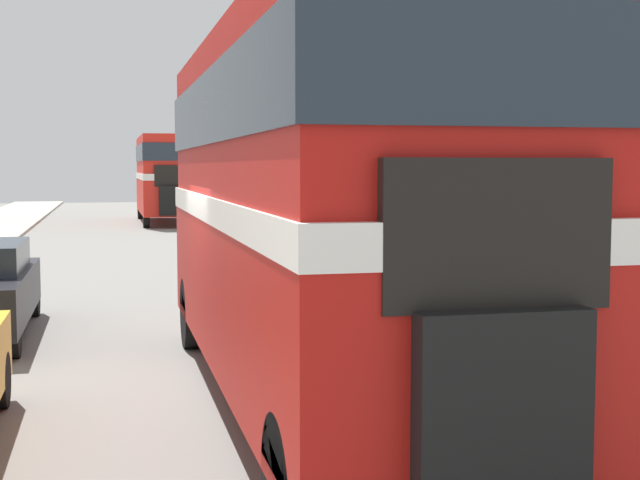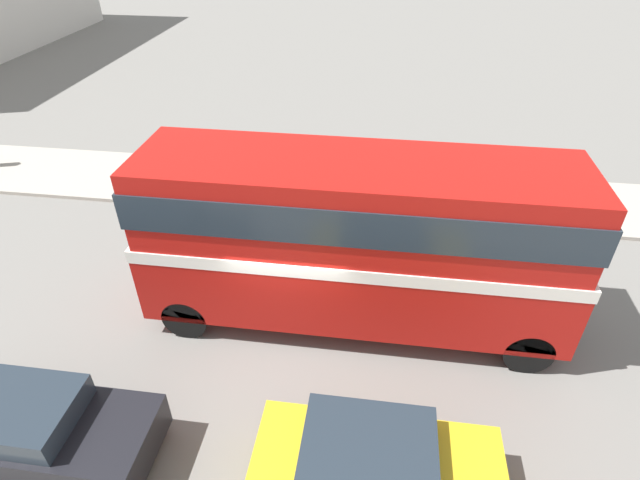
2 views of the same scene
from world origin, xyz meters
name	(u,v)px [view 2 (image 2 of 2)]	position (x,y,z in m)	size (l,w,h in m)	color
ground_plane	(294,329)	(0.00, 0.00, 0.00)	(120.00, 120.00, 0.00)	slate
sidewalk_right	(329,190)	(6.75, 0.00, 0.06)	(3.50, 120.00, 0.12)	#A8A093
double_decker_bus	(356,233)	(0.63, -1.34, 2.48)	(2.51, 9.62, 4.18)	#B2140F
car_parked_near	(375,468)	(-3.70, -2.05, 0.79)	(1.76, 4.09, 1.53)	gold
car_parked_mid	(24,428)	(-3.80, 4.15, 0.78)	(1.70, 4.59, 1.51)	black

